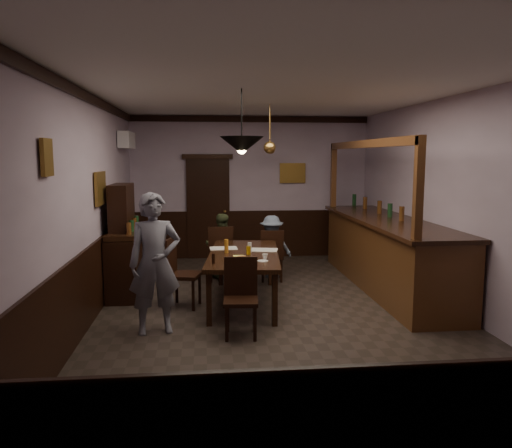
{
  "coord_description": "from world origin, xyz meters",
  "views": [
    {
      "loc": [
        -0.97,
        -6.56,
        2.17
      ],
      "look_at": [
        -0.21,
        0.81,
        1.15
      ],
      "focal_mm": 35.0,
      "sensor_mm": 36.0,
      "label": 1
    }
  ],
  "objects": [
    {
      "name": "room",
      "position": [
        0.0,
        0.0,
        1.5
      ],
      "size": [
        5.01,
        8.01,
        3.01
      ],
      "color": "#2D2621",
      "rests_on": "ground"
    },
    {
      "name": "dining_table",
      "position": [
        -0.41,
        0.61,
        0.69
      ],
      "size": [
        1.23,
        2.29,
        0.75
      ],
      "rotation": [
        0.0,
        0.0,
        -0.11
      ],
      "color": "black",
      "rests_on": "ground"
    },
    {
      "name": "chair_far_left",
      "position": [
        -0.71,
        1.92,
        0.53
      ],
      "size": [
        0.43,
        0.43,
        0.97
      ],
      "rotation": [
        0.0,
        0.0,
        3.16
      ],
      "color": "black",
      "rests_on": "ground"
    },
    {
      "name": "chair_far_right",
      "position": [
        0.17,
        1.83,
        0.5
      ],
      "size": [
        0.43,
        0.43,
        0.91
      ],
      "rotation": [
        0.0,
        0.0,
        3.04
      ],
      "color": "black",
      "rests_on": "ground"
    },
    {
      "name": "chair_near",
      "position": [
        -0.55,
        -0.71,
        0.52
      ],
      "size": [
        0.44,
        0.44,
        0.94
      ],
      "rotation": [
        0.0,
        0.0,
        -0.08
      ],
      "color": "black",
      "rests_on": "ground"
    },
    {
      "name": "chair_side",
      "position": [
        -1.36,
        0.52,
        0.55
      ],
      "size": [
        0.53,
        0.53,
        1.0
      ],
      "rotation": [
        0.0,
        0.0,
        1.32
      ],
      "color": "black",
      "rests_on": "ground"
    },
    {
      "name": "person_standing",
      "position": [
        -1.59,
        -0.52,
        0.87
      ],
      "size": [
        0.7,
        0.53,
        1.73
      ],
      "primitive_type": "imported",
      "rotation": [
        0.0,
        0.0,
        0.2
      ],
      "color": "slate",
      "rests_on": "ground"
    },
    {
      "name": "person_seated_left",
      "position": [
        -0.69,
        2.2,
        0.58
      ],
      "size": [
        0.58,
        0.46,
        1.15
      ],
      "primitive_type": "imported",
      "rotation": [
        0.0,
        0.0,
        3.1
      ],
      "color": "#495533",
      "rests_on": "ground"
    },
    {
      "name": "person_seated_right",
      "position": [
        0.2,
        2.1,
        0.56
      ],
      "size": [
        0.74,
        0.45,
        1.12
      ],
      "primitive_type": "imported",
      "rotation": [
        0.0,
        0.0,
        3.19
      ],
      "color": "slate",
      "rests_on": "ground"
    },
    {
      "name": "newspaper_left",
      "position": [
        -0.69,
        1.0,
        0.75
      ],
      "size": [
        0.43,
        0.31,
        0.01
      ],
      "primitive_type": "cube",
      "rotation": [
        0.0,
        0.0,
        0.03
      ],
      "color": "silver",
      "rests_on": "dining_table"
    },
    {
      "name": "newspaper_right",
      "position": [
        -0.1,
        0.8,
        0.75
      ],
      "size": [
        0.47,
        0.38,
        0.01
      ],
      "primitive_type": "cube",
      "rotation": [
        0.0,
        0.0,
        -0.21
      ],
      "color": "silver",
      "rests_on": "dining_table"
    },
    {
      "name": "napkin",
      "position": [
        -0.5,
        0.37,
        0.75
      ],
      "size": [
        0.17,
        0.17,
        0.0
      ],
      "primitive_type": "cube",
      "rotation": [
        0.0,
        0.0,
        -0.11
      ],
      "color": "#E0D752",
      "rests_on": "dining_table"
    },
    {
      "name": "saucer",
      "position": [
        -0.2,
        -0.0,
        0.76
      ],
      "size": [
        0.15,
        0.15,
        0.01
      ],
      "primitive_type": "cylinder",
      "color": "white",
      "rests_on": "dining_table"
    },
    {
      "name": "coffee_cup",
      "position": [
        -0.16,
        0.08,
        0.8
      ],
      "size": [
        0.09,
        0.09,
        0.07
      ],
      "primitive_type": "imported",
      "rotation": [
        0.0,
        0.0,
        -0.11
      ],
      "color": "white",
      "rests_on": "saucer"
    },
    {
      "name": "pastry_plate",
      "position": [
        -0.51,
        0.02,
        0.76
      ],
      "size": [
        0.22,
        0.22,
        0.01
      ],
      "primitive_type": "cylinder",
      "color": "white",
      "rests_on": "dining_table"
    },
    {
      "name": "pastry_ring_a",
      "position": [
        -0.53,
        0.03,
        0.79
      ],
      "size": [
        0.13,
        0.13,
        0.04
      ],
      "primitive_type": "torus",
      "color": "#C68C47",
      "rests_on": "pastry_plate"
    },
    {
      "name": "pastry_ring_b",
      "position": [
        -0.48,
        0.13,
        0.79
      ],
      "size": [
        0.13,
        0.13,
        0.04
      ],
      "primitive_type": "torus",
      "color": "#C68C47",
      "rests_on": "pastry_plate"
    },
    {
      "name": "soda_can",
      "position": [
        -0.35,
        0.51,
        0.81
      ],
      "size": [
        0.07,
        0.07,
        0.12
      ],
      "primitive_type": "cylinder",
      "color": "gold",
      "rests_on": "dining_table"
    },
    {
      "name": "beer_glass",
      "position": [
        -0.66,
        0.65,
        0.85
      ],
      "size": [
        0.06,
        0.06,
        0.2
      ],
      "primitive_type": "cylinder",
      "color": "#BF721E",
      "rests_on": "dining_table"
    },
    {
      "name": "water_glass",
      "position": [
        -0.32,
        0.64,
        0.82
      ],
      "size": [
        0.06,
        0.06,
        0.15
      ],
      "primitive_type": "cylinder",
      "color": "silver",
      "rests_on": "dining_table"
    },
    {
      "name": "pepper_mill",
      "position": [
        -0.87,
        -0.08,
        0.82
      ],
      "size": [
        0.04,
        0.04,
        0.14
      ],
      "primitive_type": "cylinder",
      "color": "black",
      "rests_on": "dining_table"
    },
    {
      "name": "sideboard",
      "position": [
        -2.21,
        1.27,
        0.69
      ],
      "size": [
        0.47,
        1.31,
        1.73
      ],
      "color": "black",
      "rests_on": "ground"
    },
    {
      "name": "bar_counter",
      "position": [
        1.99,
        1.22,
        0.61
      ],
      "size": [
        1.0,
        4.3,
        2.41
      ],
      "color": "#4D2A14",
      "rests_on": "ground"
    },
    {
      "name": "door_back",
      "position": [
        -0.9,
        3.95,
        1.05
      ],
      "size": [
        0.9,
        0.06,
        2.1
      ],
      "primitive_type": "cube",
      "color": "black",
      "rests_on": "ground"
    },
    {
      "name": "ac_unit",
      "position": [
        -2.38,
        2.9,
        2.45
      ],
      "size": [
        0.2,
        0.85,
        0.3
      ],
      "color": "white",
      "rests_on": "ground"
    },
    {
      "name": "picture_left_small",
      "position": [
        -2.46,
        -1.6,
        2.15
      ],
      "size": [
        0.04,
        0.28,
        0.36
      ],
      "color": "olive",
      "rests_on": "ground"
    },
    {
      "name": "picture_left_large",
      "position": [
        -2.46,
        0.8,
        1.7
      ],
      "size": [
        0.04,
        0.62,
        0.48
      ],
      "color": "olive",
      "rests_on": "ground"
    },
    {
      "name": "picture_back",
      "position": [
        0.9,
        3.96,
        1.8
      ],
      "size": [
        0.55,
        0.04,
        0.42
      ],
      "color": "olive",
      "rests_on": "ground"
    },
    {
      "name": "pendant_iron",
      "position": [
        -0.49,
        -0.19,
        2.3
      ],
      "size": [
        0.56,
        0.56,
        0.81
      ],
      "color": "black",
      "rests_on": "ground"
    },
    {
      "name": "pendant_brass_mid",
      "position": [
        0.1,
        1.64,
        2.3
      ],
      "size": [
        0.2,
        0.2,
        0.81
      ],
      "color": "#BF8C3F",
      "rests_on": "ground"
    },
    {
      "name": "pendant_brass_far",
      "position": [
        0.3,
        3.06,
        2.3
      ],
      "size": [
        0.2,
        0.2,
        0.81
      ],
      "color": "#BF8C3F",
      "rests_on": "ground"
    }
  ]
}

